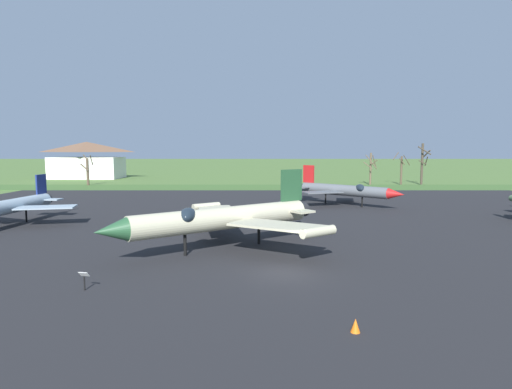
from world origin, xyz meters
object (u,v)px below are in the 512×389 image
at_px(info_placard_rear_left, 84,279).
at_px(visitor_building, 87,161).
at_px(jet_fighter_front_left, 346,190).
at_px(traffic_cone, 355,326).
at_px(jet_fighter_rear_left, 222,218).
at_px(jet_fighter_rear_center, 5,207).

bearing_deg(info_placard_rear_left, visitor_building, 111.66).
xyz_separation_m(jet_fighter_front_left, traffic_cone, (-7.68, -37.85, -1.78)).
bearing_deg(info_placard_rear_left, traffic_cone, -21.30).
bearing_deg(traffic_cone, jet_fighter_rear_left, 114.97).
relative_size(jet_fighter_front_left, visitor_building, 0.71).
bearing_deg(jet_fighter_rear_center, info_placard_rear_left, -50.57).
xyz_separation_m(jet_fighter_rear_center, info_placard_rear_left, (14.44, -17.56, -1.33)).
height_order(jet_fighter_rear_center, info_placard_rear_left, jet_fighter_rear_center).
xyz_separation_m(jet_fighter_front_left, jet_fighter_rear_left, (-14.11, -24.04, 0.31)).
bearing_deg(info_placard_rear_left, jet_fighter_rear_left, 53.89).
xyz_separation_m(jet_fighter_rear_left, info_placard_rear_left, (-6.42, -8.80, -1.74)).
distance_m(jet_fighter_rear_center, traffic_cone, 35.45).
bearing_deg(jet_fighter_rear_left, visitor_building, 117.80).
relative_size(jet_fighter_front_left, jet_fighter_rear_center, 0.89).
relative_size(jet_fighter_front_left, jet_fighter_rear_left, 0.81).
height_order(jet_fighter_front_left, info_placard_rear_left, jet_fighter_front_left).
distance_m(jet_fighter_front_left, jet_fighter_rear_center, 38.16).
bearing_deg(jet_fighter_rear_left, traffic_cone, -65.03).
height_order(jet_fighter_rear_center, jet_fighter_rear_left, jet_fighter_rear_left).
xyz_separation_m(jet_fighter_rear_center, jet_fighter_rear_left, (20.86, -8.76, 0.41)).
bearing_deg(jet_fighter_front_left, visitor_building, 136.14).
distance_m(jet_fighter_rear_center, jet_fighter_rear_left, 22.62).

